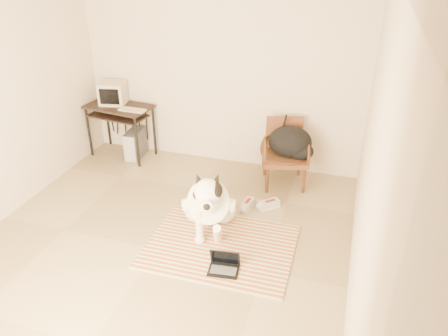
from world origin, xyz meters
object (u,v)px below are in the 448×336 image
at_px(computer_desk, 119,113).
at_px(pc_tower, 135,144).
at_px(laptop, 224,265).
at_px(crt_monitor, 113,93).
at_px(rattan_chair, 285,153).
at_px(backpack, 292,143).
at_px(dog, 209,204).

height_order(computer_desk, pc_tower, computer_desk).
relative_size(laptop, crt_monitor, 0.77).
bearing_deg(rattan_chair, backpack, -7.53).
height_order(dog, laptop, dog).
bearing_deg(crt_monitor, rattan_chair, -3.71).
height_order(pc_tower, backpack, backpack).
relative_size(pc_tower, backpack, 0.77).
height_order(dog, crt_monitor, crt_monitor).
distance_m(laptop, backpack, 2.05).
xyz_separation_m(pc_tower, rattan_chair, (2.28, -0.10, 0.23)).
height_order(computer_desk, crt_monitor, crt_monitor).
relative_size(dog, backpack, 1.92).
height_order(dog, rattan_chair, dog).
relative_size(crt_monitor, pc_tower, 0.91).
bearing_deg(rattan_chair, dog, -113.37).
relative_size(computer_desk, pc_tower, 2.19).
bearing_deg(crt_monitor, backpack, -3.83).
xyz_separation_m(dog, crt_monitor, (-2.01, 1.54, 0.60)).
xyz_separation_m(laptop, computer_desk, (-2.26, 2.05, 0.61)).
bearing_deg(backpack, computer_desk, 177.87).
xyz_separation_m(computer_desk, pc_tower, (0.21, 0.01, -0.47)).
distance_m(crt_monitor, rattan_chair, 2.66).
height_order(computer_desk, backpack, backpack).
xyz_separation_m(dog, laptop, (0.36, -0.60, -0.29)).
xyz_separation_m(crt_monitor, pc_tower, (0.32, -0.07, -0.74)).
distance_m(laptop, crt_monitor, 3.31).
bearing_deg(dog, laptop, -59.10).
height_order(rattan_chair, backpack, rattan_chair).
distance_m(dog, laptop, 0.76).
bearing_deg(backpack, laptop, -99.29).
height_order(laptop, pc_tower, pc_tower).
bearing_deg(dog, crt_monitor, 142.65).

